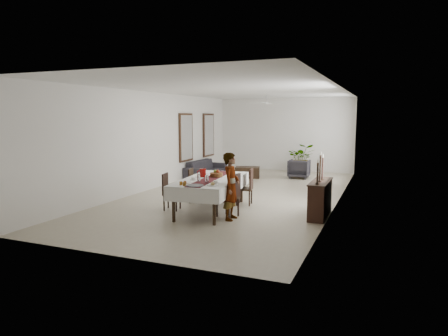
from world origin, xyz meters
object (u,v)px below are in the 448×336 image
red_pitcher (203,173)px  sofa (206,168)px  woman (231,186)px  sideboard_body (320,199)px  dining_table_top (211,180)px

red_pitcher → sofa: size_ratio=0.10×
woman → red_pitcher: bearing=52.7°
sideboard_body → sofa: bearing=137.5°
red_pitcher → sofa: 5.70m
red_pitcher → sideboard_body: 3.03m
red_pitcher → sofa: red_pitcher is taller
dining_table_top → sideboard_body: bearing=4.5°
dining_table_top → red_pitcher: 0.36m
dining_table_top → sofa: size_ratio=1.20×
dining_table_top → sideboard_body: 2.74m
red_pitcher → woman: bearing=-34.6°
woman → sideboard_body: woman is taller
dining_table_top → sideboard_body: size_ratio=1.90×
sideboard_body → sofa: (-5.26, 4.83, -0.10)m
sideboard_body → sofa: sideboard_body is taller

